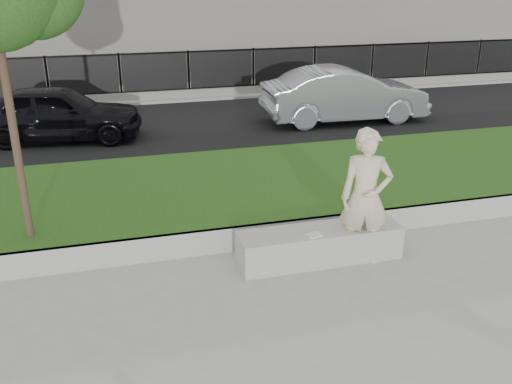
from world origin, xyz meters
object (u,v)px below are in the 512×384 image
object	(u,v)px
man	(366,197)
car_silver	(344,95)
stone_bench	(320,245)
car_dark	(58,113)
book	(314,235)

from	to	relation	value
man	car_silver	distance (m)	8.22
stone_bench	car_dark	size ratio (longest dim) A/B	0.60
man	car_silver	size ratio (longest dim) A/B	0.44
stone_bench	book	distance (m)	0.36
book	car_silver	bearing A→B (deg)	51.68
man	stone_bench	bearing A→B (deg)	-174.69
book	car_dark	size ratio (longest dim) A/B	0.05
stone_bench	car_silver	bearing A→B (deg)	63.89
car_dark	car_silver	size ratio (longest dim) A/B	0.89
car_dark	man	bearing A→B (deg)	-140.41
stone_bench	car_dark	distance (m)	8.65
car_silver	stone_bench	bearing A→B (deg)	155.90
stone_bench	car_dark	xyz separation A→B (m)	(-4.01, 7.65, 0.49)
book	car_dark	distance (m)	8.72
man	car_silver	bearing A→B (deg)	87.11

